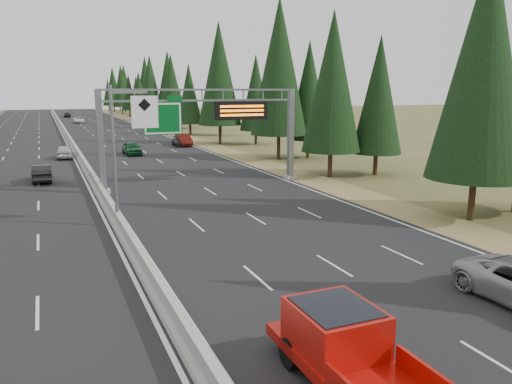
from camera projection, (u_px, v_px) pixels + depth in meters
road at (68, 140)px, 78.36m from camera, size 32.00×260.00×0.08m
shoulder_right at (179, 136)px, 85.19m from camera, size 3.60×260.00×0.06m
median_barrier at (68, 137)px, 78.28m from camera, size 0.70×260.00×0.85m
sign_gantry at (211, 122)px, 40.07m from camera, size 16.75×0.98×7.80m
hov_sign_pole at (124, 146)px, 28.05m from camera, size 2.80×0.50×8.00m
tree_row_right at (245, 80)px, 67.09m from camera, size 10.41×241.01×18.59m
red_pickup at (345, 345)px, 13.19m from camera, size 2.22×6.22×2.03m
car_ahead_green at (132, 148)px, 60.11m from camera, size 1.96×4.67×1.58m
car_ahead_dkred at (183, 140)px, 69.64m from camera, size 2.00×5.03×1.63m
car_ahead_dkgrey at (180, 141)px, 69.25m from camera, size 2.17×4.54×1.28m
car_ahead_white at (79, 120)px, 116.82m from camera, size 2.54×5.10×1.39m
car_ahead_far at (67, 115)px, 140.39m from camera, size 1.94×4.41×1.48m
car_onc_near at (42, 173)px, 42.64m from camera, size 1.60×4.42×1.45m
car_onc_white at (64, 152)px, 56.94m from camera, size 2.03×4.48×1.49m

